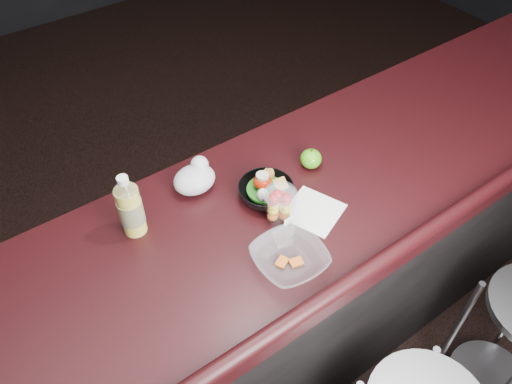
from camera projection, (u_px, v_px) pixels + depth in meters
counter at (268, 296)px, 1.94m from camera, size 4.06×0.71×1.02m
lemonade_bottle at (130, 209)px, 1.45m from camera, size 0.07×0.07×0.22m
fruit_cup at (280, 204)px, 1.48m from camera, size 0.10×0.10×0.15m
green_apple at (311, 159)px, 1.68m from camera, size 0.07×0.07×0.08m
plastic_bag at (195, 178)px, 1.60m from camera, size 0.14×0.12×0.10m
snack_bowl at (265, 191)px, 1.58m from camera, size 0.20×0.20×0.10m
takeout_bowl at (289, 258)px, 1.41m from camera, size 0.21×0.21×0.05m
paper_napkin at (313, 211)px, 1.56m from camera, size 0.21×0.21×0.00m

